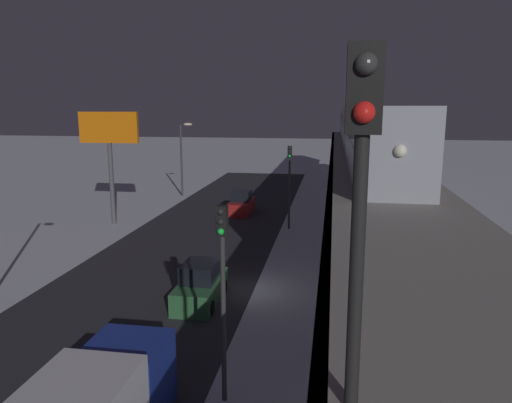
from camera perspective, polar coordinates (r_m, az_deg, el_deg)
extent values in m
plane|color=silver|center=(25.10, -1.39, -10.49)|extent=(240.00, 240.00, 0.00)
cube|color=#28282D|center=(26.43, -12.30, -9.61)|extent=(11.00, 87.20, 0.01)
cube|color=gray|center=(23.34, 14.68, 1.55)|extent=(5.00, 87.20, 0.80)
cube|color=#38383D|center=(23.23, 8.82, 1.74)|extent=(0.24, 85.46, 0.80)
cylinder|color=gray|center=(59.68, 11.35, 4.54)|extent=(1.40, 1.40, 5.12)
cylinder|color=gray|center=(45.28, 11.98, 2.44)|extent=(1.40, 1.40, 5.12)
cylinder|color=gray|center=(31.01, 13.18, -1.61)|extent=(1.40, 1.40, 5.12)
cylinder|color=gray|center=(17.19, 16.44, -12.31)|extent=(1.40, 1.40, 5.12)
cube|color=#999EA8|center=(26.39, 14.24, 7.25)|extent=(2.90, 18.00, 3.40)
cube|color=black|center=(26.37, 14.28, 8.14)|extent=(2.94, 16.20, 0.90)
cube|color=#999EA8|center=(44.93, 12.23, 8.85)|extent=(2.90, 18.00, 3.40)
cube|color=black|center=(44.92, 12.25, 9.36)|extent=(2.94, 16.20, 0.90)
cube|color=#999EA8|center=(63.50, 11.39, 9.50)|extent=(2.90, 18.00, 3.40)
cube|color=black|center=(63.50, 11.41, 9.87)|extent=(2.94, 16.20, 0.90)
sphere|color=white|center=(17.41, 16.77, 5.80)|extent=(0.44, 0.44, 0.44)
cylinder|color=black|center=(5.35, 11.85, -8.42)|extent=(0.16, 0.16, 3.20)
cube|color=black|center=(5.05, 12.76, 12.94)|extent=(0.36, 0.28, 0.90)
sphere|color=#333333|center=(4.90, 13.00, 15.68)|extent=(0.22, 0.22, 0.22)
sphere|color=red|center=(4.88, 12.76, 10.30)|extent=(0.22, 0.22, 0.22)
cube|color=#2D6038|center=(23.67, -6.61, -10.51)|extent=(1.80, 4.17, 1.10)
cube|color=black|center=(23.33, -6.66, -8.26)|extent=(1.58, 2.00, 0.87)
cylinder|color=black|center=(25.14, -7.69, -9.78)|extent=(0.20, 0.64, 0.64)
cylinder|color=black|center=(24.72, -3.83, -10.07)|extent=(0.20, 0.64, 0.64)
cylinder|color=black|center=(22.86, -9.60, -12.04)|extent=(0.20, 0.64, 0.64)
cylinder|color=black|center=(22.40, -5.35, -12.43)|extent=(0.20, 0.64, 0.64)
cube|color=#A51E1E|center=(42.59, -1.75, -0.61)|extent=(1.80, 4.26, 1.10)
cube|color=black|center=(42.40, -1.75, 0.69)|extent=(1.58, 2.05, 0.87)
cube|color=navy|center=(15.94, -14.95, -19.68)|extent=(2.30, 2.20, 2.40)
cylinder|color=#2D2D2D|center=(15.42, -3.89, -13.89)|extent=(0.16, 0.16, 5.50)
cube|color=black|center=(14.36, -4.06, -2.25)|extent=(0.32, 0.32, 0.90)
sphere|color=black|center=(14.12, -4.25, -1.23)|extent=(0.20, 0.20, 0.20)
sphere|color=black|center=(14.19, -4.23, -2.42)|extent=(0.20, 0.20, 0.20)
sphere|color=#19E53F|center=(14.26, -4.21, -3.59)|extent=(0.20, 0.20, 0.20)
cylinder|color=#2D2D2D|center=(36.62, 3.97, 0.92)|extent=(0.16, 0.16, 5.50)
cube|color=black|center=(36.18, 4.04, 5.91)|extent=(0.32, 0.32, 0.90)
sphere|color=black|center=(35.98, 4.02, 6.36)|extent=(0.20, 0.20, 0.20)
sphere|color=black|center=(36.00, 4.02, 5.88)|extent=(0.20, 0.20, 0.20)
sphere|color=#19E53F|center=(36.03, 4.01, 5.41)|extent=(0.20, 0.20, 0.20)
cylinder|color=#4C4C51|center=(39.75, -16.78, 2.01)|extent=(0.36, 0.36, 6.50)
cube|color=orange|center=(39.32, -17.15, 8.42)|extent=(4.80, 0.30, 2.40)
cylinder|color=#38383D|center=(50.70, -8.86, 4.83)|extent=(0.20, 0.20, 7.50)
ellipsoid|color=#F4E5B2|center=(50.19, -8.11, 9.08)|extent=(0.90, 0.44, 0.30)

